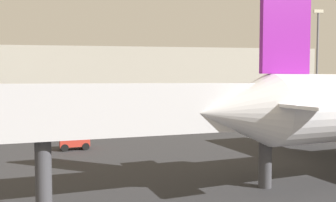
{
  "coord_description": "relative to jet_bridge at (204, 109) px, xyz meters",
  "views": [
    {
      "loc": [
        -3.21,
        -7.12,
        5.84
      ],
      "look_at": [
        5.23,
        53.09,
        2.2
      ],
      "focal_mm": 38.25,
      "sensor_mm": 36.0,
      "label": 1
    }
  ],
  "objects": [
    {
      "name": "baggage_cart",
      "position": [
        -7.93,
        12.97,
        -3.6
      ],
      "size": [
        2.63,
        1.83,
        1.3
      ],
      "rotation": [
        0.0,
        0.0,
        0.22
      ],
      "color": "red",
      "rests_on": "ground_plane"
    },
    {
      "name": "light_mast_right",
      "position": [
        44.33,
        64.92,
        8.39
      ],
      "size": [
        2.4,
        0.5,
        22.91
      ],
      "color": "slate",
      "rests_on": "ground_plane"
    },
    {
      "name": "jet_bridge",
      "position": [
        0.0,
        0.0,
        0.0
      ],
      "size": [
        18.46,
        5.74,
        5.87
      ],
      "rotation": [
        0.0,
        0.0,
        0.2
      ],
      "color": "silver",
      "rests_on": "ground_plane"
    },
    {
      "name": "terminal_building",
      "position": [
        8.69,
        99.7,
        3.42
      ],
      "size": [
        96.94,
        23.19,
        15.55
      ],
      "primitive_type": "cube",
      "color": "beige",
      "rests_on": "ground_plane"
    }
  ]
}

